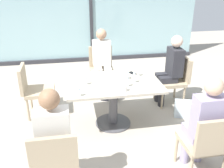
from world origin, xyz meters
TOP-DOWN VIEW (x-y plane):
  - ground_plane at (0.00, 0.00)m, footprint 12.00×12.00m
  - window_wall_backdrop at (0.00, 3.20)m, footprint 5.59×0.10m
  - dining_table_main at (0.00, 0.00)m, footprint 1.39×0.94m
  - chair_near_window at (0.00, 1.31)m, footprint 0.46×0.51m
  - chair_far_right at (1.23, 0.52)m, footprint 0.50×0.46m
  - chair_front_right at (0.83, -1.31)m, footprint 0.46×0.50m
  - chair_front_left at (-0.83, -1.31)m, footprint 0.46×0.50m
  - chair_far_left at (-1.23, 0.52)m, footprint 0.50×0.46m
  - person_near_window at (-0.00, 1.20)m, footprint 0.34×0.39m
  - person_far_right at (1.12, 0.52)m, footprint 0.39×0.34m
  - person_front_right at (0.83, -1.20)m, footprint 0.34×0.39m
  - person_front_left at (-0.83, -1.20)m, footprint 0.34×0.39m
  - wine_glass_0 at (0.17, -0.20)m, footprint 0.07×0.07m
  - wine_glass_1 at (-0.42, -0.04)m, footprint 0.07×0.07m
  - wine_glass_2 at (0.30, -0.08)m, footprint 0.07×0.07m
  - wine_glass_3 at (0.42, 0.16)m, footprint 0.07×0.07m
  - wine_glass_4 at (-0.54, -0.39)m, footprint 0.07×0.07m
  - wine_glass_5 at (0.23, 0.07)m, footprint 0.07×0.07m
  - coffee_cup at (0.09, -0.34)m, footprint 0.08×0.08m
  - cell_phone_on_table at (0.37, 0.28)m, footprint 0.13×0.16m
  - handbag_0 at (0.08, 0.82)m, footprint 0.34×0.27m
  - handbag_1 at (1.20, 0.02)m, footprint 0.34×0.25m

SIDE VIEW (x-z plane):
  - ground_plane at x=0.00m, z-range 0.00..0.00m
  - handbag_0 at x=0.08m, z-range 0.00..0.28m
  - handbag_1 at x=1.20m, z-range 0.00..0.28m
  - chair_near_window at x=0.00m, z-range 0.06..0.93m
  - chair_far_right at x=1.23m, z-range 0.06..0.93m
  - chair_front_right at x=0.83m, z-range 0.06..0.93m
  - chair_front_left at x=-0.83m, z-range 0.06..0.93m
  - chair_far_left at x=-1.23m, z-range 0.06..0.93m
  - dining_table_main at x=0.00m, z-range 0.20..0.93m
  - person_near_window at x=0.00m, z-range 0.07..1.33m
  - person_far_right at x=1.12m, z-range 0.07..1.33m
  - person_front_right at x=0.83m, z-range 0.07..1.33m
  - person_front_left at x=-0.83m, z-range 0.07..1.33m
  - cell_phone_on_table at x=0.37m, z-range 0.73..0.74m
  - coffee_cup at x=0.09m, z-range 0.73..0.82m
  - wine_glass_0 at x=0.17m, z-range 0.77..0.95m
  - wine_glass_1 at x=-0.42m, z-range 0.77..0.95m
  - wine_glass_2 at x=0.30m, z-range 0.77..0.95m
  - wine_glass_3 at x=0.42m, z-range 0.77..0.95m
  - wine_glass_4 at x=-0.54m, z-range 0.77..0.95m
  - wine_glass_5 at x=0.23m, z-range 0.77..0.95m
  - window_wall_backdrop at x=0.00m, z-range -0.14..2.56m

